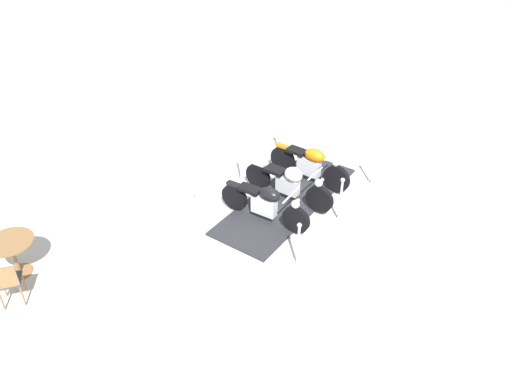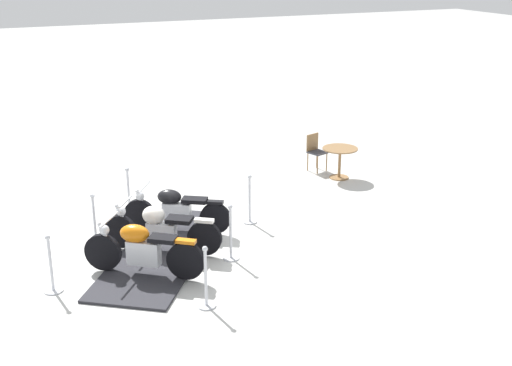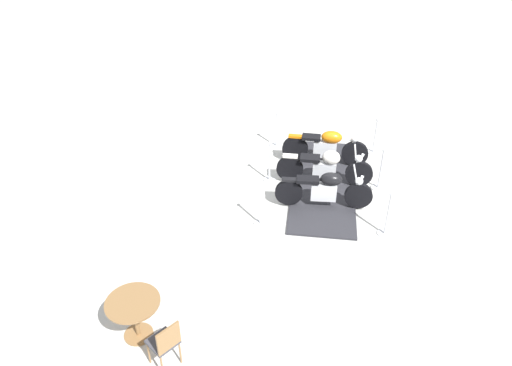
{
  "view_description": "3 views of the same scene",
  "coord_description": "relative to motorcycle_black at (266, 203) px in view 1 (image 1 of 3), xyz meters",
  "views": [
    {
      "loc": [
        -0.66,
        -9.24,
        6.55
      ],
      "look_at": [
        -0.72,
        -0.96,
        1.11
      ],
      "focal_mm": 34.29,
      "sensor_mm": 36.0,
      "label": 1
    },
    {
      "loc": [
        2.95,
        11.06,
        5.4
      ],
      "look_at": [
        -2.06,
        -0.35,
        0.98
      ],
      "focal_mm": 46.74,
      "sensor_mm": 36.0,
      "label": 2
    },
    {
      "loc": [
        -5.89,
        -7.98,
        6.44
      ],
      "look_at": [
        -1.89,
        -0.12,
        0.66
      ],
      "focal_mm": 33.84,
      "sensor_mm": 36.0,
      "label": 3
    }
  ],
  "objects": [
    {
      "name": "stanchion_left_mid",
      "position": [
        -0.57,
        1.55,
        -0.13
      ],
      "size": [
        0.3,
        0.3,
        1.07
      ],
      "color": "silver",
      "rests_on": "ground_plane"
    },
    {
      "name": "stanchion_right_front",
      "position": [
        0.6,
        -1.38,
        -0.16
      ],
      "size": [
        0.31,
        0.31,
        1.04
      ],
      "color": "silver",
      "rests_on": "ground_plane"
    },
    {
      "name": "cafe_chair_near_table",
      "position": [
        -4.45,
        -2.39,
        0.05
      ],
      "size": [
        0.5,
        0.5,
        0.94
      ],
      "rotation": [
        0.0,
        0.0,
        1.89
      ],
      "color": "olive",
      "rests_on": "ground_plane"
    },
    {
      "name": "display_platform",
      "position": [
        0.51,
        0.81,
        -0.48
      ],
      "size": [
        3.55,
        4.22,
        0.05
      ],
      "primitive_type": "cube",
      "rotation": [
        0.0,
        0.0,
        0.97
      ],
      "color": "#28282D",
      "rests_on": "ground_plane"
    },
    {
      "name": "motorcycle_copper",
      "position": [
        1.08,
        1.57,
        0.03
      ],
      "size": [
        1.82,
        1.39,
        0.98
      ],
      "rotation": [
        0.0,
        0.0,
        -0.64
      ],
      "color": "black",
      "rests_on": "display_platform"
    },
    {
      "name": "motorcycle_cream",
      "position": [
        0.54,
        0.79,
        0.01
      ],
      "size": [
        1.94,
        1.4,
        0.95
      ],
      "rotation": [
        0.0,
        0.0,
        -0.61
      ],
      "color": "black",
      "rests_on": "display_platform"
    },
    {
      "name": "ground_plane",
      "position": [
        0.51,
        0.81,
        -0.5
      ],
      "size": [
        80.0,
        80.0,
        0.0
      ],
      "primitive_type": "plane",
      "color": "silver"
    },
    {
      "name": "stanchion_left_rear",
      "position": [
        0.42,
        2.99,
        -0.14
      ],
      "size": [
        0.3,
        0.3,
        1.05
      ],
      "color": "silver",
      "rests_on": "ground_plane"
    },
    {
      "name": "stanchion_left_front",
      "position": [
        -1.56,
        0.11,
        -0.13
      ],
      "size": [
        0.29,
        0.29,
        1.05
      ],
      "color": "silver",
      "rests_on": "ground_plane"
    },
    {
      "name": "motorcycle_black",
      "position": [
        0.0,
        0.0,
        0.0
      ],
      "size": [
        1.9,
        1.26,
        0.91
      ],
      "rotation": [
        0.0,
        0.0,
        -0.55
      ],
      "color": "black",
      "rests_on": "display_platform"
    },
    {
      "name": "stanchion_right_mid",
      "position": [
        1.6,
        0.06,
        -0.16
      ],
      "size": [
        0.34,
        0.34,
        1.1
      ],
      "color": "silver",
      "rests_on": "ground_plane"
    },
    {
      "name": "stanchion_right_rear",
      "position": [
        2.59,
        1.5,
        -0.17
      ],
      "size": [
        0.32,
        0.32,
        1.02
      ],
      "color": "silver",
      "rests_on": "ground_plane"
    },
    {
      "name": "cafe_table",
      "position": [
        -4.71,
        -1.6,
        0.08
      ],
      "size": [
        0.87,
        0.87,
        0.77
      ],
      "color": "olive",
      "rests_on": "ground_plane"
    }
  ]
}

